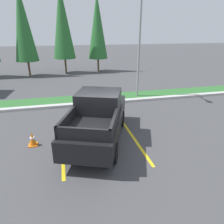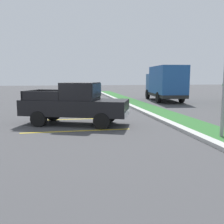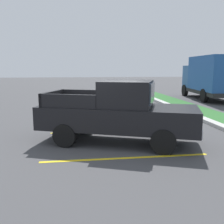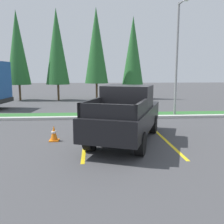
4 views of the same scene
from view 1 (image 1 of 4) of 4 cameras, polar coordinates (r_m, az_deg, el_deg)
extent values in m
plane|color=#424244|center=(8.90, -3.68, -8.66)|extent=(120.00, 120.00, 0.00)
cube|color=yellow|center=(9.12, -13.46, -8.44)|extent=(0.12, 4.80, 0.01)
cube|color=yellow|center=(9.54, 5.54, -6.45)|extent=(0.12, 4.80, 0.01)
cube|color=#B2B2AD|center=(13.39, -7.41, 2.28)|extent=(56.00, 0.40, 0.15)
cube|color=#2D662D|center=(14.44, -7.90, 3.52)|extent=(56.00, 1.80, 0.06)
cylinder|color=black|center=(10.57, -6.69, -1.33)|extent=(0.53, 0.81, 0.76)
cylinder|color=black|center=(10.30, 2.53, -1.83)|extent=(0.53, 0.81, 0.76)
cylinder|color=black|center=(7.94, -12.10, -10.04)|extent=(0.53, 0.81, 0.76)
cylinder|color=black|center=(7.58, 0.36, -11.16)|extent=(0.53, 0.81, 0.76)
cube|color=black|center=(8.81, -3.86, -2.55)|extent=(3.64, 5.54, 0.76)
cube|color=black|center=(8.79, -3.61, 3.01)|extent=(2.22, 2.12, 0.84)
cube|color=#2D3842|center=(9.54, -2.68, 4.87)|extent=(1.53, 0.64, 0.63)
cube|color=black|center=(7.51, -12.51, -2.49)|extent=(0.77, 1.81, 0.44)
cube|color=black|center=(7.13, 0.49, -3.28)|extent=(0.77, 1.81, 0.44)
cube|color=black|center=(6.49, -8.02, -6.17)|extent=(1.72, 0.74, 0.44)
cube|color=silver|center=(11.22, -1.31, 1.64)|extent=(1.74, 0.80, 0.28)
cylinder|color=gray|center=(14.45, 7.46, 16.87)|extent=(0.14, 0.14, 6.62)
cylinder|color=brown|center=(23.29, -21.81, 11.02)|extent=(0.20, 0.20, 1.54)
cone|color=#28662D|center=(23.00, -23.39, 21.46)|extent=(2.22, 2.22, 6.99)
cylinder|color=brown|center=(23.86, -12.62, 12.33)|extent=(0.20, 0.20, 1.60)
cone|color=#28662D|center=(23.58, -13.56, 23.02)|extent=(2.31, 2.31, 7.29)
cylinder|color=brown|center=(24.36, -3.79, 12.82)|extent=(0.20, 0.20, 1.47)
cone|color=#28662D|center=(24.07, -4.05, 22.43)|extent=(2.12, 2.12, 6.67)
cube|color=orange|center=(9.35, -20.84, -8.43)|extent=(0.36, 0.36, 0.04)
cone|color=orange|center=(9.21, -21.09, -6.81)|extent=(0.28, 0.28, 0.56)
cylinder|color=white|center=(9.20, -21.11, -6.66)|extent=(0.19, 0.19, 0.07)
camera|label=2|loc=(15.60, 47.22, 6.97)|focal=39.15mm
camera|label=3|loc=(11.73, 41.43, 6.64)|focal=40.47mm
camera|label=4|loc=(2.28, 133.98, -77.84)|focal=39.37mm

